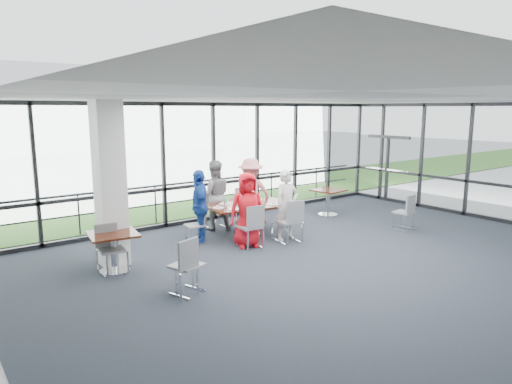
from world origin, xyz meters
TOP-DOWN VIEW (x-y plane):
  - floor at (0.00, 0.00)m, footprint 12.00×10.00m
  - ceiling at (0.00, 0.00)m, footprint 12.00×10.00m
  - curtain_wall_back at (0.00, 5.00)m, footprint 12.00×0.10m
  - curtain_wall_right at (6.00, 0.00)m, footprint 0.10×10.00m
  - exit_door at (6.00, 3.75)m, footprint 0.12×1.60m
  - structural_column at (-3.60, 3.00)m, footprint 0.50×0.50m
  - apron at (0.00, 10.00)m, footprint 80.00×70.00m
  - grass_strip at (0.00, 8.00)m, footprint 80.00×5.00m
  - hangar_main at (4.00, 32.00)m, footprint 24.00×10.00m
  - guard_rail at (0.00, 5.60)m, footprint 12.00×0.06m
  - main_table at (-0.21, 3.11)m, footprint 2.14×1.41m
  - side_table_left at (-3.75, 2.57)m, footprint 0.98×0.98m
  - side_table_right at (2.85, 3.39)m, footprint 0.90×0.90m
  - diner_near_left at (-0.80, 2.35)m, footprint 0.95×0.78m
  - diner_near_right at (0.24, 2.22)m, footprint 0.65×0.51m
  - diner_far_left at (-0.60, 4.03)m, footprint 1.00×0.82m
  - diner_far_right at (0.36, 3.79)m, footprint 1.28×0.95m
  - diner_end at (-1.47, 3.28)m, footprint 0.88×1.12m
  - chair_main_nl at (-0.83, 2.25)m, footprint 0.50×0.50m
  - chair_main_nr at (0.14, 2.07)m, footprint 0.55×0.55m
  - chair_main_fl at (-0.50, 4.10)m, footprint 0.47×0.47m
  - chair_main_fr at (0.41, 3.96)m, footprint 0.53×0.53m
  - chair_main_end at (-1.60, 3.28)m, footprint 0.45×0.45m
  - chair_spare_la at (-3.17, 0.82)m, footprint 0.59×0.59m
  - chair_spare_lb at (-3.81, 2.51)m, footprint 0.49×0.49m
  - chair_spare_r at (3.19, 1.10)m, footprint 0.48×0.48m
  - plate_nl at (-0.80, 2.88)m, footprint 0.26×0.26m
  - plate_nr at (0.27, 2.72)m, footprint 0.27×0.27m
  - plate_fl at (-0.65, 3.50)m, footprint 0.27×0.27m
  - plate_fr at (0.30, 3.40)m, footprint 0.28×0.28m
  - plate_end at (-1.01, 3.21)m, footprint 0.28×0.28m
  - tumbler_a at (-0.50, 2.93)m, footprint 0.07×0.07m
  - tumbler_b at (0.10, 2.91)m, footprint 0.07×0.07m
  - tumbler_c at (-0.08, 3.30)m, footprint 0.07×0.07m
  - tumbler_d at (-0.88, 3.10)m, footprint 0.07×0.07m
  - menu_a at (-0.46, 2.65)m, footprint 0.31×0.25m
  - menu_b at (0.54, 2.66)m, footprint 0.33×0.32m
  - menu_c at (0.05, 3.48)m, footprint 0.36×0.35m
  - condiment_caddy at (-0.13, 3.12)m, footprint 0.10×0.07m
  - ketchup_bottle at (-0.18, 3.21)m, footprint 0.06×0.06m
  - green_bottle at (-0.11, 3.15)m, footprint 0.05×0.05m

SIDE VIEW (x-z plane):
  - apron at x=0.00m, z-range -0.03..-0.01m
  - floor at x=0.00m, z-range -0.02..0.00m
  - grass_strip at x=0.00m, z-range 0.01..0.01m
  - chair_main_end at x=-1.60m, z-range 0.00..0.82m
  - chair_spare_lb at x=-3.81m, z-range 0.00..0.89m
  - chair_spare_r at x=3.19m, z-range 0.00..0.90m
  - chair_main_fr at x=0.41m, z-range 0.00..0.94m
  - chair_main_fl at x=-0.50m, z-range 0.00..0.94m
  - chair_main_nl at x=-0.83m, z-range 0.00..0.94m
  - chair_spare_la at x=-3.17m, z-range 0.00..0.96m
  - chair_main_nr at x=0.14m, z-range 0.00..0.97m
  - guard_rail at x=0.00m, z-range 0.47..0.53m
  - side_table_right at x=2.85m, z-range 0.25..1.00m
  - main_table at x=-0.21m, z-range 0.26..1.01m
  - side_table_left at x=-3.75m, z-range 0.26..1.01m
  - menu_a at x=-0.46m, z-range 0.75..0.75m
  - menu_b at x=0.54m, z-range 0.75..0.75m
  - menu_c at x=0.05m, z-range 0.75..0.75m
  - plate_nl at x=-0.80m, z-range 0.75..0.76m
  - plate_nr at x=0.27m, z-range 0.75..0.76m
  - plate_fl at x=-0.65m, z-range 0.75..0.76m
  - plate_fr at x=0.30m, z-range 0.75..0.76m
  - plate_end at x=-1.01m, z-range 0.75..0.76m
  - condiment_caddy at x=-0.13m, z-range 0.75..0.79m
  - tumbler_b at x=0.10m, z-range 0.75..0.89m
  - tumbler_c at x=-0.08m, z-range 0.75..0.89m
  - tumbler_d at x=-0.88m, z-range 0.75..0.89m
  - tumbler_a at x=-0.50m, z-range 0.75..0.90m
  - diner_near_right at x=0.24m, z-range 0.00..1.65m
  - diner_near_left at x=-0.80m, z-range 0.00..1.66m
  - diner_end at x=-1.47m, z-range 0.00..1.68m
  - ketchup_bottle at x=-0.18m, z-range 0.75..0.93m
  - green_bottle at x=-0.11m, z-range 0.75..0.95m
  - diner_far_left at x=-0.60m, z-range 0.00..1.77m
  - diner_far_right at x=0.36m, z-range 0.00..1.78m
  - exit_door at x=6.00m, z-range 0.00..2.10m
  - curtain_wall_back at x=0.00m, z-range 0.00..3.20m
  - curtain_wall_right at x=6.00m, z-range 0.00..3.20m
  - structural_column at x=-3.60m, z-range 0.00..3.20m
  - hangar_main at x=4.00m, z-range 0.00..6.00m
  - ceiling at x=0.00m, z-range 3.18..3.22m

